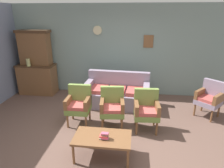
{
  "coord_description": "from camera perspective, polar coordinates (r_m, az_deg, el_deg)",
  "views": [
    {
      "loc": [
        0.57,
        -3.3,
        2.45
      ],
      "look_at": [
        0.03,
        1.05,
        0.85
      ],
      "focal_mm": 31.58,
      "sensor_mm": 36.0,
      "label": 1
    }
  ],
  "objects": [
    {
      "name": "floral_couch",
      "position": [
        5.45,
        1.5,
        -2.87
      ],
      "size": [
        1.76,
        0.89,
        0.9
      ],
      "color": "gray",
      "rests_on": "ground"
    },
    {
      "name": "coffee_table",
      "position": [
        3.57,
        -2.79,
        -15.56
      ],
      "size": [
        1.0,
        0.56,
        0.42
      ],
      "color": "brown",
      "rests_on": "ground"
    },
    {
      "name": "book_stack_on_table",
      "position": [
        3.45,
        -2.2,
        -14.81
      ],
      "size": [
        0.16,
        0.11,
        0.12
      ],
      "color": "gray",
      "rests_on": "coffee_table"
    },
    {
      "name": "cabinet_upper_hutch",
      "position": [
        6.49,
        -21.43,
        9.86
      ],
      "size": [
        0.99,
        0.38,
        1.03
      ],
      "color": "brown",
      "rests_on": "side_cabinet"
    },
    {
      "name": "vase_on_cabinet",
      "position": [
        6.4,
        -23.08,
        5.77
      ],
      "size": [
        0.12,
        0.12,
        0.22
      ],
      "primitive_type": "cylinder",
      "color": "tan",
      "rests_on": "side_cabinet"
    },
    {
      "name": "wall_back_with_decor",
      "position": [
        6.06,
        1.67,
        9.63
      ],
      "size": [
        6.4,
        0.09,
        2.7
      ],
      "color": "gray",
      "rests_on": "ground"
    },
    {
      "name": "side_cabinet",
      "position": [
        6.64,
        -20.68,
        1.38
      ],
      "size": [
        1.16,
        0.55,
        0.93
      ],
      "color": "brown",
      "rests_on": "ground"
    },
    {
      "name": "ground_plane",
      "position": [
        4.15,
        -2.25,
        -16.14
      ],
      "size": [
        7.68,
        7.68,
        0.0
      ],
      "primitive_type": "plane",
      "color": "brown"
    },
    {
      "name": "armchair_row_middle",
      "position": [
        4.39,
        0.06,
        -6.32
      ],
      "size": [
        0.57,
        0.55,
        0.9
      ],
      "color": "olive",
      "rests_on": "ground"
    },
    {
      "name": "armchair_by_doorway",
      "position": [
        4.57,
        -9.61,
        -5.52
      ],
      "size": [
        0.53,
        0.5,
        0.9
      ],
      "color": "olive",
      "rests_on": "ground"
    },
    {
      "name": "wingback_chair_by_fireplace",
      "position": [
        5.36,
        26.45,
        -3.48
      ],
      "size": [
        0.71,
        0.71,
        0.9
      ],
      "color": "gray",
      "rests_on": "ground"
    },
    {
      "name": "armchair_near_couch_end",
      "position": [
        4.34,
        9.91,
        -7.0
      ],
      "size": [
        0.55,
        0.52,
        0.9
      ],
      "color": "olive",
      "rests_on": "ground"
    }
  ]
}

